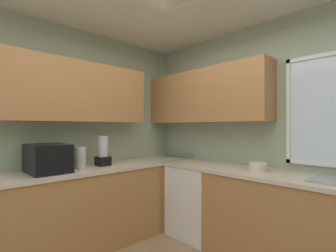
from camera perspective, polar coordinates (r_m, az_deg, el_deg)
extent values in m
cube|color=#9EAD8E|center=(3.03, 24.19, -1.70)|extent=(3.79, 0.06, 2.62)
cube|color=#9EAD8E|center=(3.20, -23.98, -1.62)|extent=(0.06, 3.53, 2.62)
cube|color=white|center=(2.94, 26.53, 3.12)|extent=(0.04, 0.04, 1.12)
cube|color=#AD7542|center=(2.98, -26.39, 7.74)|extent=(0.32, 2.39, 0.70)
cube|color=#AD7542|center=(3.35, 8.28, 6.83)|extent=(1.85, 0.32, 0.70)
cone|color=silver|center=(1.77, -0.49, 27.08)|extent=(0.44, 0.44, 0.14)
cube|color=#AD7542|center=(3.03, -21.73, -18.45)|extent=(0.62, 3.11, 0.88)
cube|color=beige|center=(2.92, -21.72, -9.84)|extent=(0.65, 3.14, 0.04)
cube|color=#AD7542|center=(2.80, 25.66, -19.96)|extent=(2.85, 0.62, 0.88)
cube|color=beige|center=(2.68, 25.64, -10.69)|extent=(2.88, 0.65, 0.04)
cube|color=white|center=(3.30, 6.91, -16.97)|extent=(0.60, 0.60, 0.87)
cube|color=black|center=(2.81, -26.48, -6.80)|extent=(0.48, 0.36, 0.29)
cylinder|color=#B7B7BC|center=(2.91, -19.91, -7.03)|extent=(0.12, 0.12, 0.24)
cylinder|color=beige|center=(2.78, 20.47, -8.98)|extent=(0.18, 0.18, 0.09)
cube|color=black|center=(3.07, -15.05, -7.96)|extent=(0.15, 0.15, 0.11)
cylinder|color=#B2BCC6|center=(3.05, -15.05, -4.61)|extent=(0.12, 0.12, 0.25)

